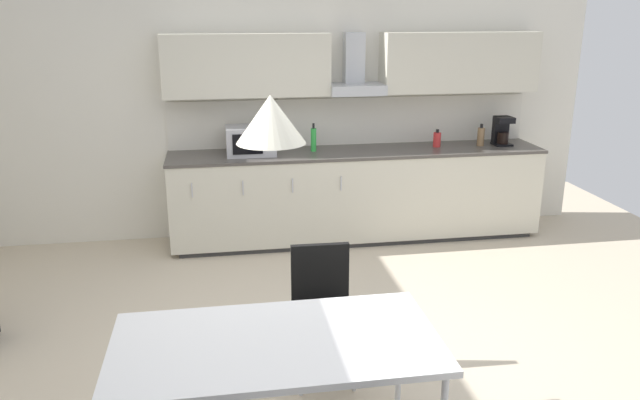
# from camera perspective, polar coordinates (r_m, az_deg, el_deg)

# --- Properties ---
(ground_plane) EXTENTS (8.50, 7.96, 0.02)m
(ground_plane) POSITION_cam_1_polar(r_m,az_deg,el_deg) (4.43, -1.07, -14.72)
(ground_plane) COLOR beige
(wall_back) EXTENTS (6.80, 0.10, 2.88)m
(wall_back) POSITION_cam_1_polar(r_m,az_deg,el_deg) (6.51, -4.70, 9.28)
(wall_back) COLOR silver
(wall_back) RESTS_ON ground_plane
(kitchen_counter) EXTENTS (3.81, 0.68, 0.94)m
(kitchen_counter) POSITION_cam_1_polar(r_m,az_deg,el_deg) (6.48, 3.39, 0.52)
(kitchen_counter) COLOR #333333
(kitchen_counter) RESTS_ON ground_plane
(backsplash_tile) EXTENTS (3.79, 0.02, 0.49)m
(backsplash_tile) POSITION_cam_1_polar(r_m,az_deg,el_deg) (6.61, 2.89, 7.21)
(backsplash_tile) COLOR silver
(backsplash_tile) RESTS_ON kitchen_counter
(upper_wall_cabinets) EXTENTS (3.79, 0.40, 0.60)m
(upper_wall_cabinets) POSITION_cam_1_polar(r_m,az_deg,el_deg) (6.38, 3.28, 12.29)
(upper_wall_cabinets) COLOR beige
(microwave) EXTENTS (0.48, 0.35, 0.28)m
(microwave) POSITION_cam_1_polar(r_m,az_deg,el_deg) (6.18, -6.35, 5.43)
(microwave) COLOR #ADADB2
(microwave) RESTS_ON kitchen_counter
(coffee_maker) EXTENTS (0.18, 0.19, 0.30)m
(coffee_maker) POSITION_cam_1_polar(r_m,az_deg,el_deg) (6.87, 16.29, 6.11)
(coffee_maker) COLOR black
(coffee_maker) RESTS_ON kitchen_counter
(bottle_red) EXTENTS (0.08, 0.08, 0.18)m
(bottle_red) POSITION_cam_1_polar(r_m,az_deg,el_deg) (6.62, 10.65, 5.47)
(bottle_red) COLOR red
(bottle_red) RESTS_ON kitchen_counter
(bottle_brown) EXTENTS (0.07, 0.07, 0.23)m
(bottle_brown) POSITION_cam_1_polar(r_m,az_deg,el_deg) (6.76, 14.49, 5.65)
(bottle_brown) COLOR brown
(bottle_brown) RESTS_ON kitchen_counter
(bottle_green) EXTENTS (0.06, 0.06, 0.28)m
(bottle_green) POSITION_cam_1_polar(r_m,az_deg,el_deg) (6.29, -0.60, 5.57)
(bottle_green) COLOR green
(bottle_green) RESTS_ON kitchen_counter
(dining_table) EXTENTS (1.65, 0.85, 0.72)m
(dining_table) POSITION_cam_1_polar(r_m,az_deg,el_deg) (3.25, -4.04, -13.29)
(dining_table) COLOR white
(dining_table) RESTS_ON ground_plane
(chair_far_right) EXTENTS (0.41, 0.41, 0.87)m
(chair_far_right) POSITION_cam_1_polar(r_m,az_deg,el_deg) (4.07, 0.20, -9.01)
(chair_far_right) COLOR black
(chair_far_right) RESTS_ON ground_plane
(pendant_lamp) EXTENTS (0.32, 0.32, 0.22)m
(pendant_lamp) POSITION_cam_1_polar(r_m,az_deg,el_deg) (2.84, -4.53, 7.37)
(pendant_lamp) COLOR silver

